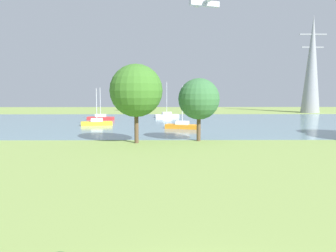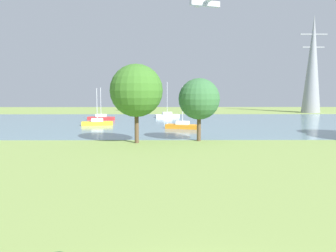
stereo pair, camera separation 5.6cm
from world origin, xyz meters
name	(u,v)px [view 1 (the left image)]	position (x,y,z in m)	size (l,w,h in m)	color
ground_plane	(175,153)	(0.00, 22.00, 0.00)	(160.00, 160.00, 0.00)	#7F994C
water_surface	(170,123)	(0.00, 50.00, 0.01)	(140.00, 40.00, 0.02)	slate
sailboat_yellow	(97,123)	(-11.50, 45.89, 0.45)	(4.99, 2.30, 5.80)	yellow
sailboat_red	(101,118)	(-12.62, 55.20, 0.45)	(4.97, 2.18, 5.94)	red
sailboat_orange	(182,126)	(1.64, 41.18, 0.45)	(5.03, 2.98, 6.13)	orange
sailboat_white	(167,115)	(-0.45, 61.09, 0.46)	(5.02, 2.59, 7.07)	white
tree_west_near	(136,91)	(-3.86, 28.03, 5.51)	(5.54, 5.54, 8.29)	brown
tree_west_far	(199,99)	(2.85, 29.46, 4.59)	(4.50, 4.50, 6.86)	brown
electricity_pylon	(312,64)	(34.26, 75.07, 11.61)	(6.40, 4.40, 23.19)	gray
light_aircraft	(204,3)	(7.27, 64.91, 23.16)	(6.41, 8.29, 2.10)	silver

